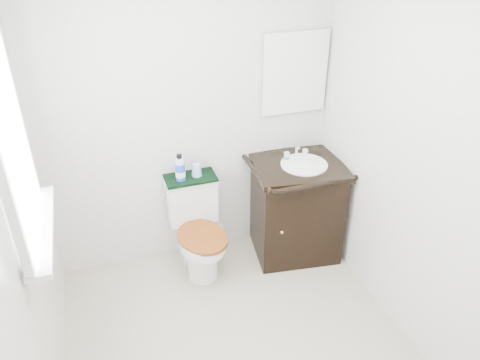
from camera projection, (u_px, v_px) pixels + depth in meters
floor at (243, 354)px, 3.05m from camera, size 2.40×2.40×0.00m
wall_back at (190, 116)px, 3.43m from camera, size 2.40×0.00×2.40m
wall_left at (18, 241)px, 2.15m from camera, size 0.00×2.40×2.40m
wall_right at (420, 167)px, 2.76m from camera, size 0.00×2.40×2.40m
window at (10, 148)px, 2.18m from camera, size 0.02×0.70×0.90m
mirror at (295, 73)px, 3.51m from camera, size 0.50×0.02×0.60m
toilet at (197, 231)px, 3.67m from camera, size 0.42×0.64×0.74m
vanity at (296, 206)px, 3.79m from camera, size 0.76×0.68×0.92m
trash_bin at (212, 238)px, 3.91m from camera, size 0.18×0.15×0.26m
towel at (190, 178)px, 3.56m from camera, size 0.39×0.22×0.02m
mouthwash_bottle at (180, 168)px, 3.47m from camera, size 0.07×0.07×0.21m
cup at (197, 170)px, 3.55m from camera, size 0.08×0.08×0.10m
soap_bar at (286, 159)px, 3.65m from camera, size 0.07×0.05×0.02m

